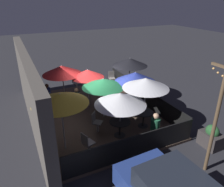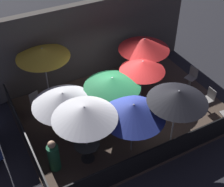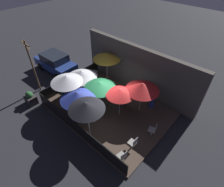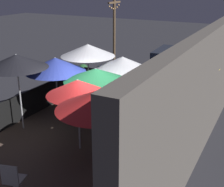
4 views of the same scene
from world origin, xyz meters
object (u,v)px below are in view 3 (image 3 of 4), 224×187
patio_umbrella_3 (120,92)px  patio_umbrella_0 (66,79)px  patio_umbrella_5 (77,96)px  patio_umbrella_2 (107,57)px  patio_chair_4 (122,156)px  patio_umbrella_7 (100,85)px  patio_umbrella_6 (86,106)px  patio_umbrella_1 (82,74)px  patron_1 (123,99)px  patio_chair_0 (133,143)px  patio_umbrella_4 (142,87)px  patio_chair_2 (98,87)px  patron_2 (63,90)px  dining_table_1 (83,88)px  planter_box (30,98)px  patio_chair_1 (153,130)px  dining_table_0 (70,98)px  light_post (32,65)px  parked_car_0 (55,62)px

patio_umbrella_3 → patio_umbrella_0: bearing=-152.8°
patio_umbrella_0 → patio_umbrella_5: size_ratio=1.11×
patio_umbrella_2 → patio_chair_4: bearing=-40.4°
patio_umbrella_7 → patio_umbrella_6: bearing=-60.6°
patio_umbrella_6 → patio_chair_4: (2.54, -0.10, -1.75)m
patio_umbrella_1 → patron_1: bearing=18.9°
patio_umbrella_3 → patio_umbrella_5: 2.51m
patio_chair_0 → patio_umbrella_1: bearing=-13.7°
patio_umbrella_4 → patio_chair_2: bearing=-170.3°
patio_umbrella_0 → patron_1: size_ratio=1.81×
patio_umbrella_0 → patio_chair_4: size_ratio=2.54×
patron_1 → patron_2: patron_1 is taller
patio_umbrella_4 → patron_1: (-1.13, -0.38, -1.41)m
patio_umbrella_3 → dining_table_1: (-3.26, -0.24, -1.30)m
planter_box → patio_chair_2: bearing=54.0°
patio_umbrella_1 → dining_table_1: (-0.00, 0.00, -1.19)m
patio_chair_1 → planter_box: 8.59m
patio_umbrella_7 → patio_chair_0: 4.07m
dining_table_0 → patron_2: (-1.10, 0.16, -0.02)m
patio_umbrella_5 → patron_2: bearing=168.1°
patio_chair_4 → light_post: size_ratio=0.23×
patio_umbrella_6 → dining_table_1: size_ratio=2.75×
patio_umbrella_1 → patio_chair_1: patio_umbrella_1 is taller
patio_umbrella_5 → patio_umbrella_7: patio_umbrella_5 is taller
patron_1 → planter_box: 6.49m
patio_umbrella_4 → patio_chair_0: 3.35m
patio_umbrella_7 → light_post: size_ratio=0.51×
dining_table_1 → patio_chair_4: patio_chair_4 is taller
patio_umbrella_2 → patio_chair_1: patio_umbrella_2 is taller
light_post → planter_box: bearing=-53.1°
patio_umbrella_1 → patio_umbrella_6: patio_umbrella_6 is taller
patio_chair_4 → patio_umbrella_1: bearing=-12.3°
patio_chair_0 → patron_2: 6.39m
patio_umbrella_5 → patron_2: 2.96m
patio_umbrella_3 → patio_chair_4: bearing=-47.2°
dining_table_0 → patio_chair_2: bearing=76.5°
patio_umbrella_7 → patron_2: bearing=-157.5°
patio_umbrella_3 → patio_chair_0: (2.23, -1.49, -1.37)m
patio_umbrella_1 → patio_umbrella_2: (0.14, 2.37, 0.43)m
patron_2 → planter_box: bearing=-160.4°
light_post → parked_car_0: 3.13m
dining_table_0 → patron_2: patron_2 is taller
patio_chair_1 → planter_box: (-7.93, -3.28, -0.20)m
patio_chair_0 → planter_box: patio_chair_0 is taller
light_post → patio_umbrella_0: bearing=9.8°
patron_1 → patron_2: 4.39m
patio_chair_1 → patio_chair_2: bearing=-22.1°
patio_umbrella_2 → patio_umbrella_5: bearing=-69.3°
patio_chair_0 → patio_chair_1: bearing=-103.7°
patio_umbrella_7 → patio_umbrella_3: bearing=10.9°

